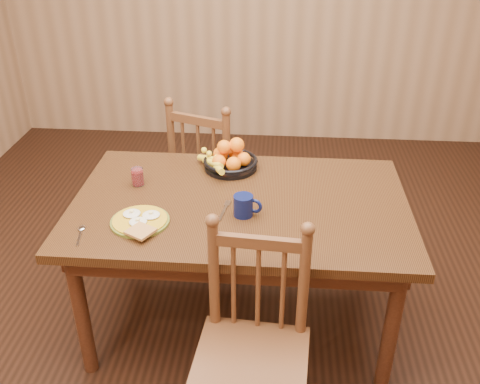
# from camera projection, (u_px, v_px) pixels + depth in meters

# --- Properties ---
(room) EXTENTS (4.52, 5.02, 2.72)m
(room) POSITION_uv_depth(u_px,v_px,m) (240.00, 79.00, 2.26)
(room) COLOR black
(room) RESTS_ON ground
(dining_table) EXTENTS (1.60, 1.00, 0.75)m
(dining_table) POSITION_uv_depth(u_px,v_px,m) (240.00, 216.00, 2.60)
(dining_table) COLOR black
(dining_table) RESTS_ON ground
(chair_far) EXTENTS (0.57, 0.55, 0.98)m
(chair_far) POSITION_uv_depth(u_px,v_px,m) (211.00, 175.00, 3.36)
(chair_far) COLOR #533319
(chair_far) RESTS_ON ground
(chair_near) EXTENTS (0.47, 0.45, 0.96)m
(chair_near) POSITION_uv_depth(u_px,v_px,m) (252.00, 351.00, 2.10)
(chair_near) COLOR #533319
(chair_near) RESTS_ON ground
(breakfast_plate) EXTENTS (0.26, 0.31, 0.04)m
(breakfast_plate) POSITION_uv_depth(u_px,v_px,m) (140.00, 221.00, 2.38)
(breakfast_plate) COLOR #59601E
(breakfast_plate) RESTS_ON dining_table
(fork) EXTENTS (0.05, 0.18, 0.00)m
(fork) POSITION_uv_depth(u_px,v_px,m) (225.00, 209.00, 2.48)
(fork) COLOR silver
(fork) RESTS_ON dining_table
(spoon) EXTENTS (0.05, 0.16, 0.01)m
(spoon) POSITION_uv_depth(u_px,v_px,m) (81.00, 231.00, 2.32)
(spoon) COLOR silver
(spoon) RESTS_ON dining_table
(coffee_mug) EXTENTS (0.13, 0.09, 0.10)m
(coffee_mug) POSITION_uv_depth(u_px,v_px,m) (244.00, 205.00, 2.42)
(coffee_mug) COLOR #0A1037
(coffee_mug) RESTS_ON dining_table
(juice_glass) EXTENTS (0.06, 0.06, 0.09)m
(juice_glass) POSITION_uv_depth(u_px,v_px,m) (138.00, 177.00, 2.67)
(juice_glass) COLOR silver
(juice_glass) RESTS_ON dining_table
(fruit_bowl) EXTENTS (0.32, 0.32, 0.17)m
(fruit_bowl) POSITION_uv_depth(u_px,v_px,m) (229.00, 160.00, 2.83)
(fruit_bowl) COLOR black
(fruit_bowl) RESTS_ON dining_table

